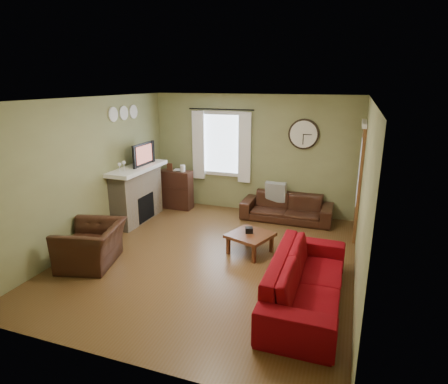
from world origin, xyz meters
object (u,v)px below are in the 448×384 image
(bookshelf, at_px, (176,190))
(sofa_red, at_px, (307,280))
(coffee_table, at_px, (250,243))
(armchair, at_px, (92,245))
(sofa_brown, at_px, (287,208))

(bookshelf, xyz_separation_m, sofa_red, (3.38, -2.98, -0.11))
(sofa_red, distance_m, coffee_table, 1.65)
(bookshelf, xyz_separation_m, armchair, (-0.03, -2.99, -0.12))
(coffee_table, bearing_deg, sofa_red, -47.63)
(bookshelf, distance_m, sofa_brown, 2.58)
(sofa_brown, bearing_deg, sofa_red, -75.11)
(armchair, xyz_separation_m, coffee_table, (2.31, 1.23, -0.15))
(sofa_red, bearing_deg, sofa_brown, 14.89)
(armchair, height_order, coffee_table, armchair)
(sofa_brown, height_order, armchair, armchair)
(bookshelf, relative_size, armchair, 0.88)
(bookshelf, distance_m, armchair, 2.99)
(bookshelf, bearing_deg, armchair, -90.63)
(sofa_red, bearing_deg, bookshelf, 48.64)
(sofa_red, relative_size, armchair, 2.26)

